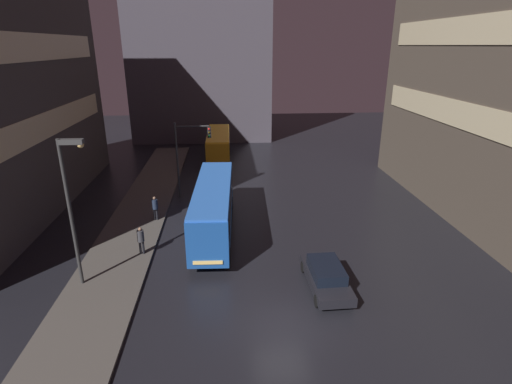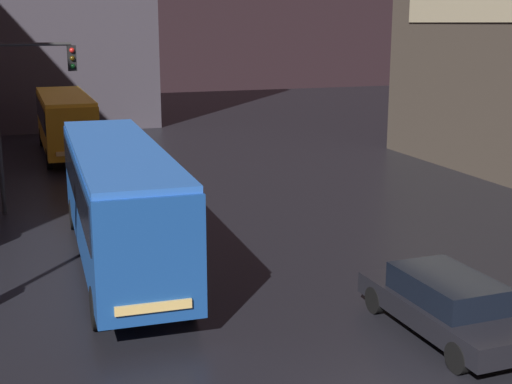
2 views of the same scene
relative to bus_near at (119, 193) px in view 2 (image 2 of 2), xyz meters
name	(u,v)px [view 2 (image 2 of 2)]	position (x,y,z in m)	size (l,w,h in m)	color
bus_near	(119,193)	(0.00, 0.00, 0.00)	(2.76, 11.35, 3.44)	#194793
bus_far	(65,118)	(0.11, 18.32, -0.17)	(2.50, 9.89, 3.17)	orange
car_taxi	(446,304)	(6.01, -7.03, -1.40)	(1.98, 4.65, 1.38)	black
traffic_light_main	(24,95)	(-2.12, 7.14, 2.10)	(2.92, 0.35, 6.30)	#2D2D2D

